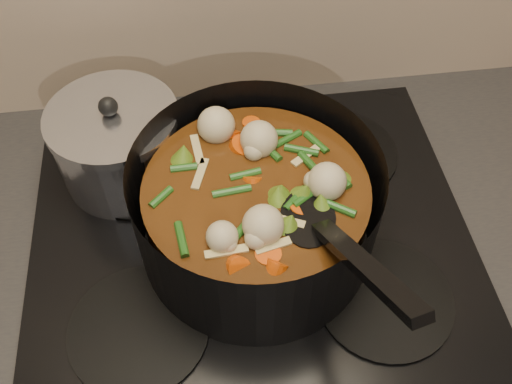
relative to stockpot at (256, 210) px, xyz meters
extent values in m
cube|color=brown|center=(-0.01, 0.02, -0.57)|extent=(2.60, 0.60, 0.86)
cube|color=black|center=(-0.01, 0.02, -0.12)|extent=(2.64, 0.64, 0.05)
cube|color=black|center=(-0.01, 0.02, -0.08)|extent=(0.62, 0.54, 0.02)
cylinder|color=black|center=(-0.17, -0.11, -0.07)|extent=(0.18, 0.18, 0.01)
cylinder|color=black|center=(0.15, -0.11, -0.07)|extent=(0.18, 0.18, 0.01)
cylinder|color=black|center=(-0.17, 0.15, -0.07)|extent=(0.18, 0.18, 0.01)
cylinder|color=black|center=(0.15, 0.15, -0.07)|extent=(0.18, 0.18, 0.01)
cylinder|color=black|center=(0.00, 0.00, 0.01)|extent=(0.33, 0.33, 0.16)
cylinder|color=black|center=(0.00, 0.00, -0.07)|extent=(0.31, 0.31, 0.01)
cylinder|color=#4D240D|center=(0.00, 0.00, -0.01)|extent=(0.29, 0.29, 0.11)
cylinder|color=red|center=(0.04, 0.00, 0.04)|extent=(0.03, 0.03, 0.03)
cylinder|color=red|center=(0.04, 0.06, 0.04)|extent=(0.04, 0.04, 0.03)
cylinder|color=red|center=(-0.05, 0.10, 0.04)|extent=(0.04, 0.04, 0.03)
cylinder|color=red|center=(-0.06, 0.01, 0.04)|extent=(0.03, 0.04, 0.03)
cylinder|color=red|center=(-0.06, -0.07, 0.04)|extent=(0.04, 0.04, 0.03)
cylinder|color=red|center=(0.01, -0.04, 0.04)|extent=(0.04, 0.04, 0.03)
cylinder|color=red|center=(0.07, -0.02, 0.04)|extent=(0.04, 0.04, 0.03)
cylinder|color=red|center=(0.08, 0.07, 0.04)|extent=(0.04, 0.03, 0.03)
cylinder|color=red|center=(-0.01, 0.06, 0.04)|extent=(0.04, 0.04, 0.03)
cylinder|color=red|center=(-0.08, 0.04, 0.04)|extent=(0.04, 0.04, 0.03)
sphere|color=#C5B18A|center=(0.07, 0.00, 0.06)|extent=(0.04, 0.04, 0.04)
sphere|color=#C5B18A|center=(0.00, 0.07, 0.06)|extent=(0.04, 0.04, 0.04)
sphere|color=#C5B18A|center=(-0.07, -0.01, 0.06)|extent=(0.04, 0.04, 0.04)
sphere|color=#C5B18A|center=(0.01, -0.07, 0.06)|extent=(0.04, 0.04, 0.04)
sphere|color=#C5B18A|center=(0.06, 0.02, 0.06)|extent=(0.04, 0.04, 0.04)
cone|color=olive|center=(-0.07, -0.06, 0.05)|extent=(0.04, 0.04, 0.04)
cone|color=olive|center=(0.03, -0.08, 0.05)|extent=(0.04, 0.04, 0.04)
cone|color=olive|center=(0.09, 0.01, 0.05)|extent=(0.04, 0.04, 0.04)
cone|color=olive|center=(0.02, 0.09, 0.05)|extent=(0.04, 0.04, 0.04)
cone|color=olive|center=(-0.08, 0.05, 0.05)|extent=(0.04, 0.04, 0.04)
cone|color=olive|center=(-0.07, -0.06, 0.05)|extent=(0.04, 0.04, 0.04)
cone|color=olive|center=(0.04, -0.08, 0.05)|extent=(0.04, 0.04, 0.04)
cylinder|color=#205619|center=(0.03, 0.03, 0.05)|extent=(0.01, 0.04, 0.01)
cylinder|color=#205619|center=(0.00, 0.11, 0.05)|extent=(0.04, 0.03, 0.01)
cylinder|color=#205619|center=(-0.06, 0.07, 0.05)|extent=(0.04, 0.02, 0.01)
cylinder|color=#205619|center=(-0.07, 0.01, 0.05)|extent=(0.03, 0.04, 0.01)
cylinder|color=#205619|center=(-0.04, -0.03, 0.05)|extent=(0.03, 0.04, 0.01)
cylinder|color=#205619|center=(-0.02, -0.11, 0.05)|extent=(0.04, 0.02, 0.01)
cylinder|color=#205619|center=(0.05, -0.07, 0.05)|extent=(0.04, 0.03, 0.01)
cylinder|color=#205619|center=(0.07, -0.01, 0.05)|extent=(0.01, 0.04, 0.01)
cylinder|color=#205619|center=(0.04, 0.03, 0.05)|extent=(0.04, 0.03, 0.01)
cylinder|color=#205619|center=(0.02, 0.11, 0.05)|extent=(0.04, 0.02, 0.01)
cylinder|color=#205619|center=(-0.05, 0.08, 0.05)|extent=(0.03, 0.04, 0.01)
cylinder|color=#205619|center=(-0.07, 0.02, 0.05)|extent=(0.03, 0.04, 0.01)
cylinder|color=#205619|center=(-0.04, -0.02, 0.05)|extent=(0.04, 0.02, 0.01)
cylinder|color=#205619|center=(-0.03, -0.10, 0.05)|extent=(0.04, 0.04, 0.01)
cylinder|color=#205619|center=(0.04, -0.08, 0.05)|extent=(0.01, 0.04, 0.01)
cylinder|color=#205619|center=(0.06, -0.02, 0.05)|extent=(0.04, 0.03, 0.01)
cube|color=tan|center=(-0.08, 0.02, 0.05)|extent=(0.05, 0.01, 0.00)
cube|color=tan|center=(-0.04, -0.07, 0.05)|extent=(0.02, 0.05, 0.00)
cube|color=tan|center=(0.06, -0.04, 0.05)|extent=(0.05, 0.03, 0.00)
cube|color=tan|center=(0.05, 0.06, 0.05)|extent=(0.04, 0.04, 0.00)
cube|color=tan|center=(-0.05, 0.06, 0.05)|extent=(0.03, 0.05, 0.00)
cube|color=tan|center=(-0.07, -0.04, 0.05)|extent=(0.05, 0.02, 0.00)
ellipsoid|color=black|center=(0.05, -0.05, 0.05)|extent=(0.08, 0.10, 0.01)
cube|color=black|center=(0.09, -0.16, 0.10)|extent=(0.07, 0.19, 0.12)
cylinder|color=silver|center=(-0.18, 0.15, -0.02)|extent=(0.18, 0.18, 0.11)
cylinder|color=silver|center=(-0.18, 0.15, 0.05)|extent=(0.19, 0.19, 0.01)
sphere|color=black|center=(-0.18, 0.15, 0.07)|extent=(0.03, 0.03, 0.03)
camera|label=1|loc=(-0.06, -0.44, 0.60)|focal=40.00mm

